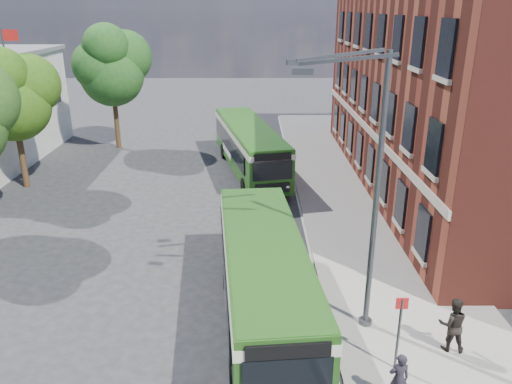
{
  "coord_description": "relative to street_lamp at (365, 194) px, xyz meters",
  "views": [
    {
      "loc": [
        1.45,
        -16.08,
        10.11
      ],
      "look_at": [
        1.59,
        5.11,
        2.2
      ],
      "focal_mm": 35.0,
      "sensor_mm": 36.0,
      "label": 1
    }
  ],
  "objects": [
    {
      "name": "ground",
      "position": [
        -4.84,
        2.0,
        -4.79
      ],
      "size": [
        120.0,
        120.0,
        0.0
      ],
      "primitive_type": "plane",
      "color": "#28282A",
      "rests_on": "ground"
    },
    {
      "name": "pavement",
      "position": [
        2.16,
        10.0,
        -4.72
      ],
      "size": [
        6.0,
        48.0,
        0.15
      ],
      "primitive_type": "cube",
      "color": "#99958B",
      "rests_on": "ground"
    },
    {
      "name": "kerb_line",
      "position": [
        -0.89,
        10.0,
        -4.79
      ],
      "size": [
        0.12,
        48.0,
        0.01
      ],
      "primitive_type": "cube",
      "color": "beige",
      "rests_on": "ground"
    },
    {
      "name": "brick_office",
      "position": [
        9.16,
        14.0,
        2.18
      ],
      "size": [
        12.1,
        26.0,
        14.2
      ],
      "color": "maroon",
      "rests_on": "ground"
    },
    {
      "name": "flagpole",
      "position": [
        -17.29,
        15.0,
        0.15
      ],
      "size": [
        0.95,
        0.1,
        9.0
      ],
      "color": "#3D3F43",
      "rests_on": "ground"
    },
    {
      "name": "street_lamp",
      "position": [
        0.0,
        0.0,
        0.0
      ],
      "size": [
        2.96,
        2.38,
        9.0
      ],
      "color": "#3D3F43",
      "rests_on": "ground"
    },
    {
      "name": "bus_stop_sign",
      "position": [
        0.76,
        -2.2,
        -3.28
      ],
      "size": [
        0.35,
        0.08,
        2.52
      ],
      "color": "#3D3F43",
      "rests_on": "ground"
    },
    {
      "name": "bus_front",
      "position": [
        -3.02,
        0.36,
        -2.96
      ],
      "size": [
        3.42,
        10.41,
        3.02
      ],
      "color": "#245018",
      "rests_on": "ground"
    },
    {
      "name": "bus_rear",
      "position": [
        -3.63,
        16.99,
        -2.96
      ],
      "size": [
        5.08,
        12.55,
        3.02
      ],
      "color": "#235C15",
      "rests_on": "ground"
    },
    {
      "name": "pedestrian_a",
      "position": [
        0.44,
        -3.56,
        -3.87
      ],
      "size": [
        0.6,
        0.42,
        1.54
      ],
      "primitive_type": "imported",
      "rotation": [
        0.0,
        0.0,
        3.23
      ],
      "color": "black",
      "rests_on": "pavement"
    },
    {
      "name": "pedestrian_b",
      "position": [
        2.68,
        -1.34,
        -3.75
      ],
      "size": [
        0.97,
        0.82,
        1.78
      ],
      "primitive_type": "imported",
      "rotation": [
        0.0,
        0.0,
        2.96
      ],
      "color": "black",
      "rests_on": "pavement"
    },
    {
      "name": "tree_mid",
      "position": [
        -16.83,
        13.98,
        0.73
      ],
      "size": [
        4.82,
        4.58,
        8.14
      ],
      "color": "#3C2615",
      "rests_on": "ground"
    },
    {
      "name": "tree_right",
      "position": [
        -13.52,
        22.71,
        1.38
      ],
      "size": [
        5.39,
        5.12,
        9.1
      ],
      "color": "#3C2615",
      "rests_on": "ground"
    }
  ]
}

